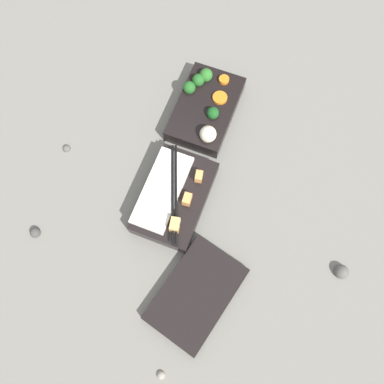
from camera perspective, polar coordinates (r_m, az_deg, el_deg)
ground_plane at (r=0.87m, az=-0.19°, el=6.71°), size 3.00×3.00×0.00m
bento_tray_vegetable at (r=0.89m, az=1.86°, el=12.71°), size 0.20×0.13×0.07m
bento_tray_rice at (r=0.80m, az=-2.83°, el=-0.74°), size 0.20×0.13×0.06m
bento_lid at (r=0.78m, az=0.67°, el=-15.25°), size 0.22×0.17×0.02m
pebble_0 at (r=0.91m, az=-18.62°, el=6.39°), size 0.02×0.02×0.02m
pebble_1 at (r=0.79m, az=-4.77°, el=-26.07°), size 0.02×0.02×0.02m
pebble_2 at (r=0.84m, az=21.78°, el=-11.19°), size 0.03×0.03×0.03m
pebble_3 at (r=0.87m, az=-22.78°, el=-5.72°), size 0.02×0.02×0.02m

